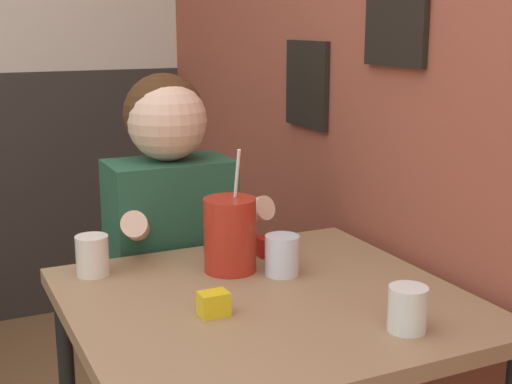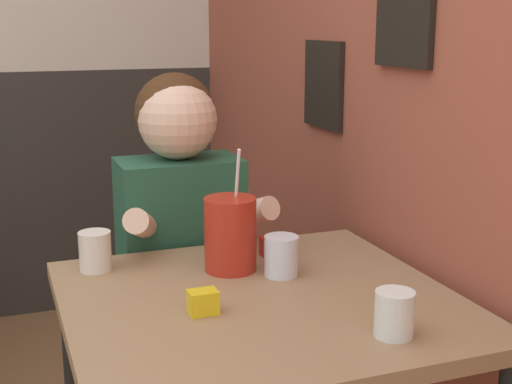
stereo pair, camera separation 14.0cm
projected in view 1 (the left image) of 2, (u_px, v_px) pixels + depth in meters
The scene contains 9 objects.
brick_wall_right at pixel (304, 8), 2.25m from camera, with size 0.08×4.29×2.70m.
main_table at pixel (267, 328), 1.58m from camera, with size 0.84×0.80×0.72m.
person_seated at pixel (171, 265), 2.03m from camera, with size 0.42×0.42×1.17m.
cocktail_pitcher at pixel (230, 235), 1.71m from camera, with size 0.13×0.13×0.30m.
glass_near_pitcher at pixel (282, 255), 1.69m from camera, with size 0.08×0.08×0.10m.
glass_center at pixel (408, 309), 1.38m from camera, with size 0.08×0.08×0.09m.
glass_far_side at pixel (92, 256), 1.69m from camera, with size 0.08×0.08×0.10m.
condiment_ketchup at pixel (269, 246), 1.83m from camera, with size 0.06×0.04×0.05m.
condiment_mustard at pixel (214, 304), 1.46m from camera, with size 0.06×0.04×0.05m.
Camera 1 is at (0.17, -0.89, 1.31)m, focal length 50.00 mm.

